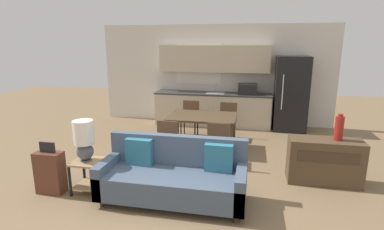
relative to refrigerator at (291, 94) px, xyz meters
The scene contains 15 objects.
ground_plane 4.78m from the refrigerator, 115.41° to the right, with size 20.00×20.00×0.00m, color #7F6647.
wall_back 2.10m from the refrigerator, 168.97° to the left, with size 6.40×0.07×2.70m.
kitchen_counter 2.00m from the refrigerator, behind, with size 3.13×0.65×2.15m.
refrigerator is the anchor object (origin of this frame).
dining_table 2.73m from the refrigerator, 136.53° to the right, with size 1.41×0.98×0.73m.
couch 4.56m from the refrigerator, 116.46° to the right, with size 2.06×0.80×0.90m.
side_table 5.31m from the refrigerator, 129.25° to the right, with size 0.42×0.42×0.50m.
table_lamp 5.29m from the refrigerator, 129.42° to the right, with size 0.30×0.30×0.62m.
credenza 3.10m from the refrigerator, 85.76° to the right, with size 1.13×0.45×0.73m.
vase 3.04m from the refrigerator, 82.58° to the right, with size 0.13×0.13×0.42m.
dining_chair_far_right 1.89m from the refrigerator, 145.64° to the right, with size 0.46×0.46×0.85m.
dining_chair_far_left 2.65m from the refrigerator, 157.74° to the right, with size 0.42×0.42×0.85m.
dining_chair_near_right 3.12m from the refrigerator, 119.43° to the right, with size 0.42×0.42×0.85m.
dining_chair_near_left 3.69m from the refrigerator, 131.61° to the right, with size 0.47×0.47×0.85m.
suitcase 5.77m from the refrigerator, 132.60° to the right, with size 0.41×0.22×0.80m.
Camera 1 is at (1.05, -3.64, 2.23)m, focal length 28.00 mm.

